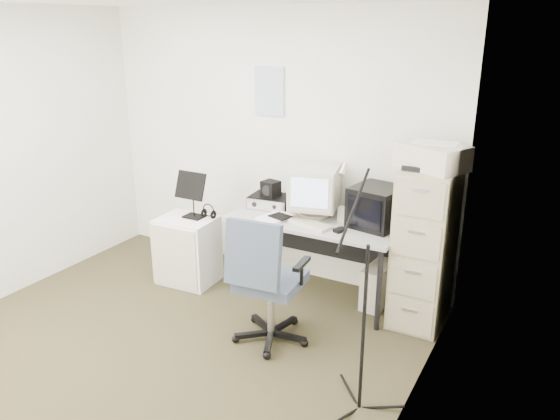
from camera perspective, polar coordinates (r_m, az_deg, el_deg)
The scene contains 21 objects.
floor at distance 4.31m, azimuth -13.02°, elevation -14.61°, with size 3.60×3.60×0.01m, color #342F1A.
wall_back at distance 5.18m, azimuth -0.80°, elevation 6.80°, with size 3.60×0.02×2.50m, color white.
wall_right at distance 2.91m, azimuth 12.66°, elevation -3.64°, with size 0.02×3.60×2.50m, color white.
wall_calendar at distance 5.10m, azimuth -1.10°, elevation 12.29°, with size 0.30×0.02×0.44m, color white.
filing_cabinet at distance 4.52m, azimuth 14.88°, elevation -3.73°, with size 0.40×0.60×1.30m, color tan.
printer at distance 4.27m, azimuth 15.62°, elevation 5.39°, with size 0.49×0.33×0.19m, color #BEAD93.
desk at distance 4.89m, azimuth 3.66°, elevation -4.96°, with size 1.50×0.70×0.73m, color gray.
crt_monitor at distance 4.77m, azimuth 3.63°, elevation 1.95°, with size 0.40×0.42×0.44m, color #BEAD93.
crt_tv at distance 4.60m, azimuth 10.05°, elevation 0.36°, with size 0.37×0.40×0.34m, color black.
desk_speaker at distance 4.68m, azimuth 6.60°, elevation -0.46°, with size 0.07×0.07×0.13m, color beige.
keyboard at distance 4.60m, azimuth 3.06°, elevation -1.45°, with size 0.41×0.15×0.02m, color #BEAD93.
mouse at distance 4.47m, azimuth 6.26°, elevation -2.09°, with size 0.06×0.10×0.03m, color black.
radio_receiver at distance 5.03m, azimuth -0.88°, elevation 0.91°, with size 0.38×0.27×0.11m, color black.
radio_speaker at distance 4.97m, azimuth -0.98°, elevation 2.24°, with size 0.14×0.13×0.14m, color black.
papers at distance 4.75m, azimuth -0.37°, elevation -0.77°, with size 0.22×0.30×0.02m, color white.
pc_tower at distance 4.86m, azimuth 10.23°, elevation -7.73°, with size 0.18×0.40×0.37m, color #BEAD93.
office_chair at distance 4.14m, azimuth -0.98°, elevation -7.19°, with size 0.60×0.60×1.04m, color #383F4C.
side_cart at distance 5.22m, azimuth -9.59°, elevation -4.15°, with size 0.51×0.41×0.63m, color white.
music_stand at distance 5.05m, azimuth -9.08°, elevation 1.63°, with size 0.30×0.16×0.45m, color black.
headphones at distance 5.09m, azimuth -7.48°, elevation -0.29°, with size 0.14×0.14×0.02m, color black.
mic_stand at distance 3.37m, azimuth 8.86°, elevation -9.77°, with size 0.02×0.02×1.48m, color black.
Camera 1 is at (2.50, -2.60, 2.35)m, focal length 35.00 mm.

